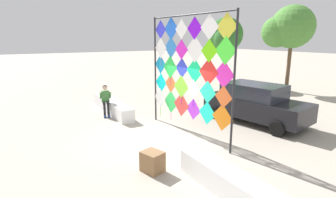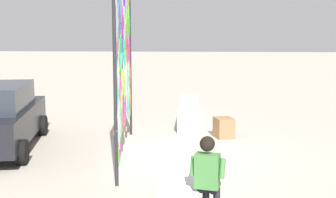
# 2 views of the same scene
# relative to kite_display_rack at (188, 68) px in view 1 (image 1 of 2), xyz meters

# --- Properties ---
(ground) EXTENTS (120.00, 120.00, 0.00)m
(ground) POSITION_rel_kite_display_rack_xyz_m (0.01, -1.19, -2.52)
(ground) COLOR #ADA393
(plaza_ledge_left) EXTENTS (4.26, 0.61, 0.59)m
(plaza_ledge_left) POSITION_rel_kite_display_rack_xyz_m (-4.39, -1.46, -2.23)
(plaza_ledge_left) COLOR white
(plaza_ledge_left) RESTS_ON ground
(plaza_ledge_right) EXTENTS (4.26, 0.61, 0.59)m
(plaza_ledge_right) POSITION_rel_kite_display_rack_xyz_m (4.41, -1.46, -2.23)
(plaza_ledge_right) COLOR white
(plaza_ledge_right) RESTS_ON ground
(kite_display_rack) EXTENTS (4.43, 0.45, 4.39)m
(kite_display_rack) POSITION_rel_kite_display_rack_xyz_m (0.00, 0.00, 0.00)
(kite_display_rack) COLOR #232328
(kite_display_rack) RESTS_ON ground
(seated_vendor) EXTENTS (0.66, 0.55, 1.44)m
(seated_vendor) POSITION_rel_kite_display_rack_xyz_m (-3.91, -1.90, -1.68)
(seated_vendor) COLOR black
(seated_vendor) RESTS_ON ground
(parked_car) EXTENTS (4.57, 2.69, 1.67)m
(parked_car) POSITION_rel_kite_display_rack_xyz_m (0.26, 3.35, -1.68)
(parked_car) COLOR black
(parked_car) RESTS_ON ground
(cardboard_box_large) EXTENTS (0.68, 0.62, 0.56)m
(cardboard_box_large) POSITION_rel_kite_display_rack_xyz_m (1.96, -2.48, -2.24)
(cardboard_box_large) COLOR olive
(cardboard_box_large) RESTS_ON ground
(tree_far_right) EXTENTS (3.07, 3.17, 5.65)m
(tree_far_right) POSITION_rel_kite_display_rack_xyz_m (-3.57, 10.49, 1.60)
(tree_far_right) COLOR brown
(tree_far_right) RESTS_ON ground
(tree_broadleaf) EXTENTS (2.96, 2.69, 5.09)m
(tree_broadleaf) POSITION_rel_kite_display_rack_xyz_m (-7.81, 8.72, 1.17)
(tree_broadleaf) COLOR brown
(tree_broadleaf) RESTS_ON ground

